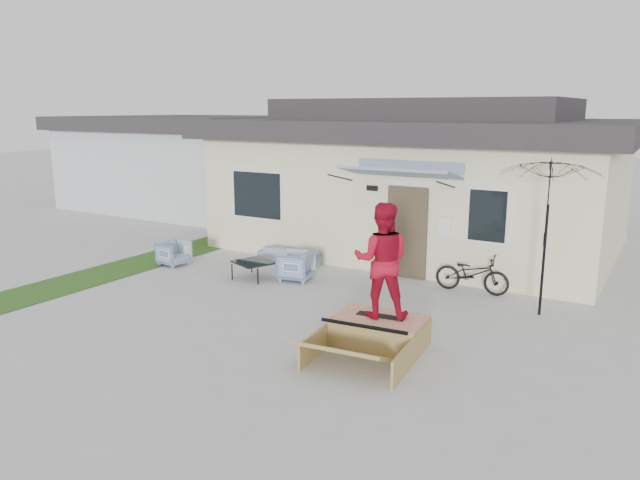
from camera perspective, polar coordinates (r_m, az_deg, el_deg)
The scene contains 13 objects.
ground at distance 10.73m, azimuth -6.40°, elevation -8.40°, with size 90.00×90.00×0.00m, color #AFAFAF.
grass_strip at distance 15.55m, azimuth -17.26°, elevation -2.28°, with size 1.40×8.00×0.01m, color #254C19.
house at distance 17.17m, azimuth 9.89°, elevation 6.02°, with size 10.80×8.49×4.10m.
neighbor_house at distance 24.55m, azimuth -11.93°, elevation 7.44°, with size 8.60×7.60×3.50m.
loveseat at distance 14.96m, azimuth -2.94°, elevation -1.15°, with size 1.52×0.45×0.59m, color #36548C.
armchair_left at distance 15.23m, azimuth -13.72°, elevation -1.11°, with size 0.64×0.60×0.66m, color #36548C.
armchair_right at distance 13.52m, azimuth -2.32°, elevation -2.32°, with size 0.71×0.66×0.73m, color #36548C.
coffee_table at distance 13.76m, azimuth -6.23°, elevation -2.82°, with size 0.81×0.81×0.40m, color black.
bicycle at distance 12.97m, azimuth 14.28°, elevation -2.74°, with size 0.54×1.55×0.99m, color black.
patio_umbrella at distance 11.67m, azimuth 20.75°, elevation 1.48°, with size 2.22×2.13×2.20m.
skate_ramp at distance 9.92m, azimuth 5.64°, elevation -8.67°, with size 1.44×1.92×0.48m, color olive, non-canonical shape.
skateboard at distance 9.87m, azimuth 5.77°, elevation -7.15°, with size 0.80×0.20×0.05m, color black.
skater at distance 9.59m, azimuth 5.90°, elevation -1.74°, with size 0.91×0.71×1.87m, color #A50C22.
Camera 1 is at (6.15, -7.93, 3.80)m, focal length 33.65 mm.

